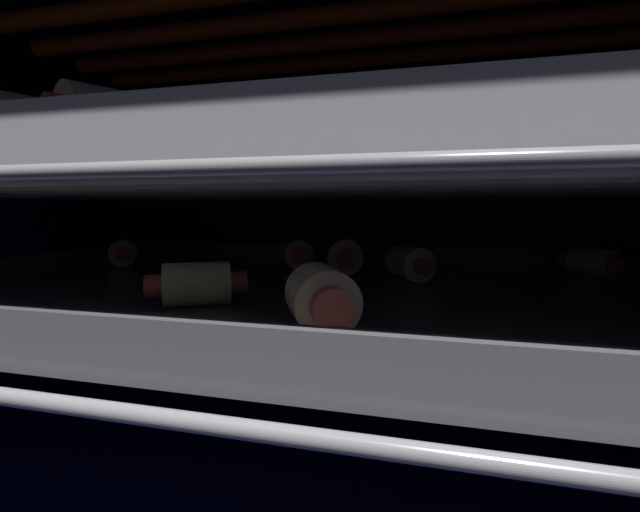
% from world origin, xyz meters
% --- Properties ---
extents(ground_plane, '(0.62, 0.45, 0.01)m').
position_xyz_m(ground_plane, '(0.00, 0.00, -0.01)').
color(ground_plane, '#0C1138').
extents(oven_wall_back, '(0.62, 0.01, 0.34)m').
position_xyz_m(oven_wall_back, '(0.00, 0.22, 0.17)').
color(oven_wall_back, '#0C1138').
rests_on(oven_wall_back, ground_plane).
extents(heating_element, '(0.48, 0.20, 0.01)m').
position_xyz_m(heating_element, '(0.00, -0.00, 0.31)').
color(heating_element, '#F25919').
extents(oven_rack_lower, '(0.57, 0.42, 0.01)m').
position_xyz_m(oven_rack_lower, '(0.00, 0.00, 0.11)').
color(oven_rack_lower, slate).
extents(baking_tray_lower, '(0.53, 0.36, 0.03)m').
position_xyz_m(baking_tray_lower, '(0.00, 0.00, 0.12)').
color(baking_tray_lower, '#4C4C51').
rests_on(baking_tray_lower, oven_rack_lower).
extents(pig_in_blanket_lower_0, '(0.06, 0.04, 0.03)m').
position_xyz_m(pig_in_blanket_lower_0, '(-0.05, -0.08, 0.13)').
color(pig_in_blanket_lower_0, beige).
rests_on(pig_in_blanket_lower_0, baking_tray_lower).
extents(pig_in_blanket_lower_2, '(0.04, 0.06, 0.03)m').
position_xyz_m(pig_in_blanket_lower_2, '(0.04, -0.11, 0.14)').
color(pig_in_blanket_lower_2, beige).
rests_on(pig_in_blanket_lower_2, baking_tray_lower).
extents(pig_in_blanket_lower_3, '(0.05, 0.05, 0.02)m').
position_xyz_m(pig_in_blanket_lower_3, '(0.23, 0.12, 0.13)').
color(pig_in_blanket_lower_3, beige).
rests_on(pig_in_blanket_lower_3, baking_tray_lower).
extents(pig_in_blanket_lower_4, '(0.04, 0.05, 0.03)m').
position_xyz_m(pig_in_blanket_lower_4, '(0.01, 0.08, 0.14)').
color(pig_in_blanket_lower_4, beige).
rests_on(pig_in_blanket_lower_4, baking_tray_lower).
extents(pig_in_blanket_lower_5, '(0.05, 0.06, 0.03)m').
position_xyz_m(pig_in_blanket_lower_5, '(-0.23, 0.08, 0.13)').
color(pig_in_blanket_lower_5, beige).
rests_on(pig_in_blanket_lower_5, baking_tray_lower).
extents(pig_in_blanket_lower_6, '(0.04, 0.05, 0.03)m').
position_xyz_m(pig_in_blanket_lower_6, '(-0.04, 0.11, 0.13)').
color(pig_in_blanket_lower_6, beige).
rests_on(pig_in_blanket_lower_6, baking_tray_lower).
extents(pig_in_blanket_lower_7, '(0.04, 0.06, 0.03)m').
position_xyz_m(pig_in_blanket_lower_7, '(0.07, 0.06, 0.13)').
color(pig_in_blanket_lower_7, beige).
rests_on(pig_in_blanket_lower_7, baking_tray_lower).
extents(oven_rack_upper, '(0.57, 0.42, 0.01)m').
position_xyz_m(oven_rack_upper, '(0.00, -0.00, 0.19)').
color(oven_rack_upper, slate).
extents(baking_tray_upper, '(0.53, 0.36, 0.03)m').
position_xyz_m(baking_tray_upper, '(0.00, 0.00, 0.20)').
color(baking_tray_upper, gray).
rests_on(baking_tray_upper, oven_rack_upper).
extents(pig_in_blanket_upper_0, '(0.04, 0.07, 0.03)m').
position_xyz_m(pig_in_blanket_upper_0, '(-0.11, -0.13, 0.22)').
color(pig_in_blanket_upper_0, beige).
rests_on(pig_in_blanket_upper_0, baking_tray_upper).
extents(pig_in_blanket_upper_1, '(0.05, 0.05, 0.03)m').
position_xyz_m(pig_in_blanket_upper_1, '(-0.07, -0.13, 0.22)').
color(pig_in_blanket_upper_1, beige).
rests_on(pig_in_blanket_upper_1, baking_tray_upper).
extents(pig_in_blanket_upper_2, '(0.06, 0.04, 0.03)m').
position_xyz_m(pig_in_blanket_upper_2, '(-0.22, -0.01, 0.22)').
color(pig_in_blanket_upper_2, beige).
rests_on(pig_in_blanket_upper_2, baking_tray_upper).
extents(pig_in_blanket_upper_3, '(0.04, 0.06, 0.03)m').
position_xyz_m(pig_in_blanket_upper_3, '(0.00, 0.09, 0.22)').
color(pig_in_blanket_upper_3, beige).
rests_on(pig_in_blanket_upper_3, baking_tray_upper).
extents(pig_in_blanket_upper_4, '(0.03, 0.06, 0.03)m').
position_xyz_m(pig_in_blanket_upper_4, '(0.18, 0.13, 0.22)').
color(pig_in_blanket_upper_4, beige).
rests_on(pig_in_blanket_upper_4, baking_tray_upper).
extents(pig_in_blanket_upper_5, '(0.05, 0.04, 0.03)m').
position_xyz_m(pig_in_blanket_upper_5, '(-0.17, -0.05, 0.22)').
color(pig_in_blanket_upper_5, beige).
rests_on(pig_in_blanket_upper_5, baking_tray_upper).
extents(pig_in_blanket_upper_6, '(0.05, 0.04, 0.03)m').
position_xyz_m(pig_in_blanket_upper_6, '(0.15, -0.00, 0.22)').
color(pig_in_blanket_upper_6, beige).
rests_on(pig_in_blanket_upper_6, baking_tray_upper).
extents(pig_in_blanket_upper_7, '(0.07, 0.04, 0.03)m').
position_xyz_m(pig_in_blanket_upper_7, '(-0.23, 0.09, 0.22)').
color(pig_in_blanket_upper_7, beige).
rests_on(pig_in_blanket_upper_7, baking_tray_upper).
extents(pig_in_blanket_upper_8, '(0.04, 0.05, 0.03)m').
position_xyz_m(pig_in_blanket_upper_8, '(0.23, 0.09, 0.22)').
color(pig_in_blanket_upper_8, beige).
rests_on(pig_in_blanket_upper_8, baking_tray_upper).
extents(pig_in_blanket_upper_9, '(0.03, 0.06, 0.03)m').
position_xyz_m(pig_in_blanket_upper_9, '(0.16, 0.05, 0.22)').
color(pig_in_blanket_upper_9, beige).
rests_on(pig_in_blanket_upper_9, baking_tray_upper).
extents(pig_in_blanket_upper_10, '(0.03, 0.06, 0.03)m').
position_xyz_m(pig_in_blanket_upper_10, '(0.00, -0.06, 0.22)').
color(pig_in_blanket_upper_10, beige).
rests_on(pig_in_blanket_upper_10, baking_tray_upper).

